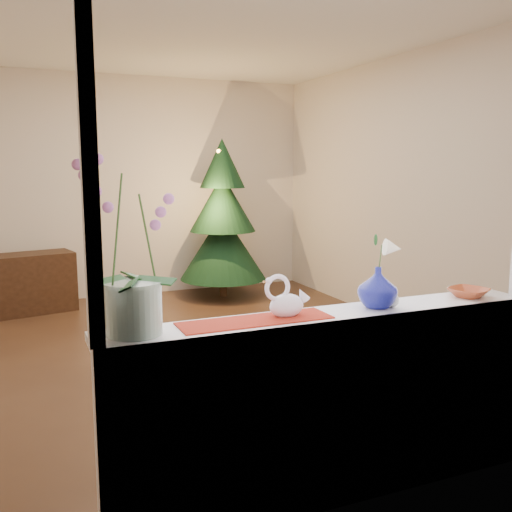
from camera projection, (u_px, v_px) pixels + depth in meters
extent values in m
plane|color=#3A2418|center=(190.00, 352.00, 4.98)|extent=(5.00, 5.00, 0.00)
cube|color=beige|center=(130.00, 187.00, 7.04)|extent=(4.50, 0.10, 2.70)
cube|color=beige|center=(347.00, 224.00, 2.50)|extent=(4.50, 0.10, 2.70)
cube|color=beige|center=(406.00, 192.00, 5.64)|extent=(0.10, 5.00, 2.70)
plane|color=white|center=(184.00, 28.00, 4.56)|extent=(5.00, 5.00, 0.00)
cube|color=white|center=(337.00, 416.00, 2.68)|extent=(2.20, 0.08, 0.88)
cube|color=white|center=(330.00, 317.00, 2.69)|extent=(2.20, 0.26, 0.04)
cube|color=maroon|center=(256.00, 320.00, 2.54)|extent=(0.70, 0.20, 0.01)
imported|color=#0B0F60|center=(378.00, 284.00, 2.76)|extent=(0.23, 0.23, 0.23)
sphere|color=silver|center=(392.00, 300.00, 2.78)|extent=(0.08, 0.08, 0.07)
imported|color=#A34322|center=(469.00, 293.00, 3.00)|extent=(0.22, 0.22, 0.04)
cube|color=black|center=(32.00, 283.00, 6.30)|extent=(0.95, 0.61, 0.66)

